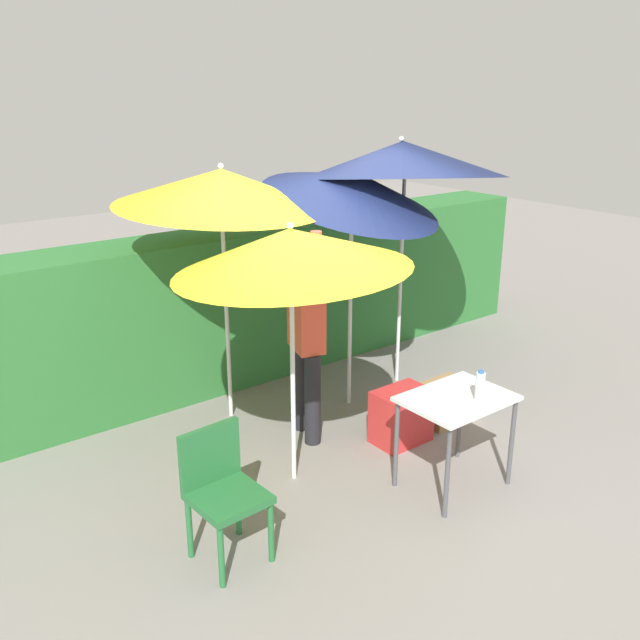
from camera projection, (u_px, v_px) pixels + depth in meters
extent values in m
plane|color=gray|center=(342.00, 451.00, 5.90)|extent=(24.00, 24.00, 0.00)
cube|color=#2D7033|center=(223.00, 308.00, 7.08)|extent=(8.00, 0.70, 1.56)
cylinder|color=silver|center=(227.00, 316.00, 6.22)|extent=(0.04, 0.04, 1.96)
cone|color=yellow|center=(221.00, 188.00, 5.85)|extent=(1.84, 1.84, 0.45)
sphere|color=silver|center=(221.00, 166.00, 5.80)|extent=(0.05, 0.05, 0.05)
cylinder|color=silver|center=(350.00, 308.00, 6.47)|extent=(0.04, 0.04, 1.94)
cone|color=#19234C|center=(354.00, 188.00, 6.14)|extent=(1.67, 1.64, 0.79)
sphere|color=silver|center=(356.00, 169.00, 6.11)|extent=(0.05, 0.05, 0.05)
cylinder|color=silver|center=(293.00, 379.00, 5.24)|extent=(0.04, 0.04, 1.70)
cone|color=yellow|center=(291.00, 250.00, 4.90)|extent=(1.74, 1.74, 0.46)
sphere|color=silver|center=(290.00, 226.00, 4.84)|extent=(0.05, 0.05, 0.05)
cylinder|color=silver|center=(400.00, 284.00, 6.96)|extent=(0.04, 0.04, 2.10)
cone|color=#19234C|center=(403.00, 160.00, 6.56)|extent=(2.01, 2.00, 0.70)
sphere|color=silver|center=(401.00, 139.00, 6.49)|extent=(0.05, 0.05, 0.05)
cylinder|color=black|center=(313.00, 399.00, 5.92)|extent=(0.14, 0.14, 0.82)
cylinder|color=black|center=(301.00, 387.00, 6.17)|extent=(0.14, 0.14, 0.82)
cube|color=#E04C38|center=(306.00, 318.00, 5.82)|extent=(0.31, 0.41, 0.56)
sphere|color=#8C6647|center=(306.00, 273.00, 5.69)|extent=(0.22, 0.22, 0.22)
cylinder|color=#E04C38|center=(316.00, 266.00, 5.45)|extent=(0.11, 0.11, 0.56)
cylinder|color=#8C6647|center=(297.00, 312.00, 6.02)|extent=(0.11, 0.11, 0.52)
cylinder|color=#236633|center=(221.00, 557.00, 4.26)|extent=(0.04, 0.04, 0.44)
cylinder|color=#236633|center=(271.00, 532.00, 4.50)|extent=(0.04, 0.04, 0.44)
cylinder|color=#236633|center=(189.00, 528.00, 4.54)|extent=(0.04, 0.04, 0.44)
cylinder|color=#236633|center=(238.00, 506.00, 4.77)|extent=(0.04, 0.04, 0.44)
cube|color=#236633|center=(228.00, 498.00, 4.43)|extent=(0.46, 0.46, 0.05)
cube|color=#236633|center=(210.00, 454.00, 4.50)|extent=(0.44, 0.06, 0.40)
cube|color=red|center=(401.00, 416.00, 6.00)|extent=(0.48, 0.33, 0.48)
cube|color=#9E7A4C|center=(445.00, 402.00, 6.39)|extent=(0.47, 0.33, 0.37)
cylinder|color=#4C4C51|center=(460.00, 418.00, 5.71)|extent=(0.04, 0.04, 0.72)
cylinder|color=#4C4C51|center=(396.00, 444.00, 5.29)|extent=(0.04, 0.04, 0.72)
cylinder|color=#4C4C51|center=(512.00, 442.00, 5.32)|extent=(0.04, 0.04, 0.72)
cylinder|color=#4C4C51|center=(447.00, 473.00, 4.90)|extent=(0.04, 0.04, 0.72)
cube|color=silver|center=(457.00, 398.00, 5.18)|extent=(0.80, 0.60, 0.03)
cylinder|color=silver|center=(480.00, 387.00, 5.08)|extent=(0.07, 0.07, 0.22)
cylinder|color=#2D60B7|center=(481.00, 372.00, 5.04)|extent=(0.04, 0.04, 0.02)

